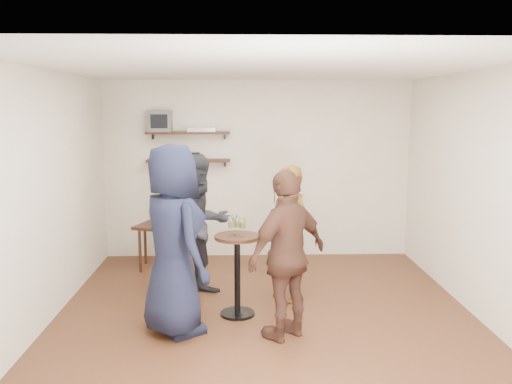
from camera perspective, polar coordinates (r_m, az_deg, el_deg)
room at (r=5.52m, az=1.06°, el=-0.65°), size 4.58×5.08×2.68m
shelf_upper at (r=7.86m, az=-7.16°, el=6.20°), size 1.20×0.25×0.04m
shelf_lower at (r=7.88m, az=-7.11°, el=3.30°), size 1.20×0.25×0.04m
crt_monitor at (r=7.89m, az=-10.03°, el=7.37°), size 0.32×0.30×0.30m
dvd_deck at (r=7.84m, az=-5.74°, el=6.57°), size 0.40×0.24×0.06m
radio at (r=7.87m, az=-6.72°, el=3.79°), size 0.22×0.10×0.10m
power_strip at (r=7.97m, az=-9.49°, el=3.54°), size 0.30×0.05×0.03m
side_table at (r=7.61m, az=-10.36°, el=-4.13°), size 0.66×0.66×0.62m
vase_lilies at (r=7.53m, az=-10.46°, el=-1.28°), size 0.19×0.19×0.90m
drinks_table at (r=5.81m, az=-1.98°, el=-7.60°), size 0.48×0.48×0.88m
wine_glass_fl at (r=5.66m, az=-2.60°, el=-3.29°), size 0.07×0.07×0.21m
wine_glass_fr at (r=5.67m, az=-1.40°, el=-3.39°), size 0.06×0.06×0.19m
wine_glass_bl at (r=5.78m, az=-2.22°, el=-3.09°), size 0.07×0.07×0.20m
wine_glass_br at (r=5.71m, az=-1.89°, el=-3.32°), size 0.06×0.06×0.19m
person_plaid at (r=6.24m, az=3.42°, el=-4.36°), size 0.65×0.68×1.57m
person_dark at (r=6.35m, az=-5.89°, el=-3.62°), size 1.04×0.99×1.68m
person_navy at (r=5.35m, az=-8.73°, el=-5.02°), size 1.01×1.10×1.88m
person_brown at (r=5.21m, az=3.35°, el=-6.66°), size 0.99×0.93×1.64m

